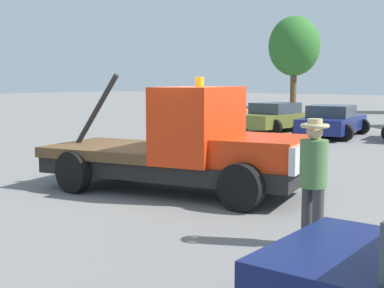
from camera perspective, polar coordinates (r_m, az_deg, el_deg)
name	(u,v)px	position (r m, az deg, el deg)	size (l,w,h in m)	color
ground_plane	(173,191)	(11.50, -2.00, -5.02)	(160.00, 160.00, 0.00)	slate
tow_truck	(188,148)	(11.19, -0.42, -0.43)	(5.99, 3.19, 2.51)	black
person_near_truck	(314,172)	(7.72, 12.84, -2.91)	(0.40, 0.40, 1.82)	#38383D
parked_car_orange	(214,114)	(27.23, 2.32, 3.18)	(2.71, 4.62, 1.34)	orange
parked_car_olive	(277,117)	(25.32, 9.08, 2.83)	(2.83, 4.79, 1.34)	olive
parked_car_navy	(332,121)	(23.25, 14.74, 2.35)	(2.87, 4.93, 1.34)	navy
tree_center	(294,46)	(47.67, 10.85, 10.19)	(4.42, 4.42, 7.90)	brown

